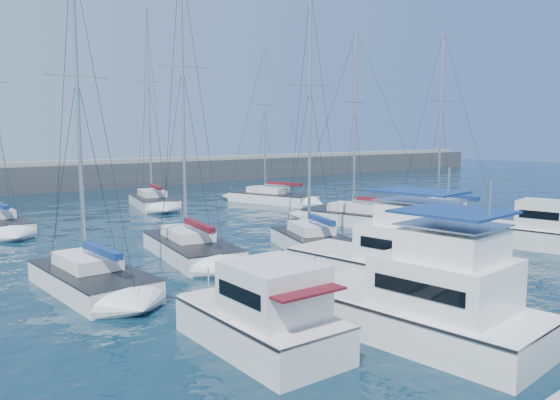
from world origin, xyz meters
TOP-DOWN VIEW (x-y plane):
  - ground at (0.00, 0.00)m, footprint 220.00×220.00m
  - breakwater at (0.00, 52.00)m, footprint 160.00×6.00m
  - motor_yacht_port_outer at (-11.17, -2.35)m, footprint 3.14×5.95m
  - motor_yacht_port_inner at (-6.54, -4.96)m, footprint 4.36×8.48m
  - motor_yacht_stbd_inner at (-2.41, -0.51)m, footprint 4.23×9.72m
  - motor_yacht_stbd_outer at (10.53, -0.23)m, footprint 3.69×6.12m
  - sailboat_mid_a at (-13.00, 7.25)m, footprint 3.27×7.28m
  - sailboat_mid_b at (-6.54, 10.17)m, footprint 4.45×8.46m
  - sailboat_mid_c at (-0.24, 7.28)m, footprint 4.99×7.21m
  - sailboat_mid_d at (8.63, 11.44)m, footprint 5.38×9.76m
  - sailboat_mid_e at (15.26, 9.07)m, footprint 4.00×8.09m
  - sailboat_back_b at (1.22, 30.35)m, footprint 5.08×8.57m
  - sailboat_back_c at (11.45, 25.82)m, footprint 5.24×9.27m

SIDE VIEW (x-z plane):
  - ground at x=0.00m, z-range 0.00..0.00m
  - sailboat_mid_d at x=8.63m, z-range -6.61..7.62m
  - sailboat_back_c at x=11.45m, z-range -7.00..8.04m
  - sailboat_mid_e at x=15.26m, z-range -6.79..7.84m
  - sailboat_mid_a at x=-13.00m, z-range -6.66..7.72m
  - sailboat_mid_b at x=-6.54m, z-range -7.64..8.72m
  - sailboat_mid_c at x=-0.24m, z-range -6.92..8.02m
  - sailboat_back_b at x=1.22m, z-range -8.57..9.70m
  - motor_yacht_stbd_outer at x=10.53m, z-range -0.66..2.54m
  - motor_yacht_port_outer at x=-11.17m, z-range -0.66..2.54m
  - breakwater at x=0.00m, z-range -1.17..3.28m
  - motor_yacht_port_inner at x=-6.54m, z-range -1.21..3.48m
  - motor_yacht_stbd_inner at x=-2.41m, z-range -1.21..3.48m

